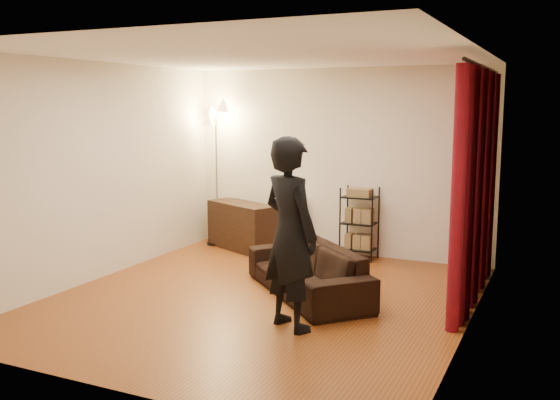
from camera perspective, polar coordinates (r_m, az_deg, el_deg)
The scene contains 14 objects.
floor at distance 7.13m, azimuth -1.77°, elevation -9.06°, with size 5.00×5.00×0.00m, color brown.
ceiling at distance 6.81m, azimuth -1.88°, elevation 13.13°, with size 5.00×5.00×0.00m, color white.
wall_back at distance 9.13m, azimuth 5.28°, elevation 3.49°, with size 5.00×5.00×0.00m, color beige.
wall_front at distance 4.76m, azimuth -15.51°, elevation -1.57°, with size 5.00×5.00×0.00m, color beige.
wall_left at distance 8.10m, azimuth -16.20°, elevation 2.52°, with size 5.00×5.00×0.00m, color beige.
wall_right at distance 6.17m, azimuth 17.19°, elevation 0.64°, with size 5.00×5.00×0.00m, color beige.
curtain_rod at distance 7.25m, azimuth 18.09°, elevation 11.50°, with size 0.04×0.04×2.65m, color black.
curtain at distance 7.30m, azimuth 17.46°, elevation 1.23°, with size 0.22×2.65×2.55m, color maroon, non-canonical shape.
sofa at distance 7.22m, azimuth 2.54°, elevation -6.45°, with size 1.97×0.77×0.58m, color black.
person at distance 6.02m, azimuth 0.94°, elevation -3.11°, with size 0.69×0.45×1.88m, color black.
media_cabinet at distance 9.47m, azimuth -3.46°, elevation -2.40°, with size 1.21×0.45×0.71m, color black.
storage_boxes at distance 9.30m, azimuth 1.33°, elevation -2.21°, with size 0.33×0.27×0.83m, color white, non-canonical shape.
wire_shelf at distance 8.90m, azimuth 7.26°, elevation -2.12°, with size 0.47×0.33×1.03m, color black, non-canonical shape.
floor_lamp at distance 9.71m, azimuth -5.82°, elevation 2.27°, with size 0.39×0.39×2.19m, color silver, non-canonical shape.
Camera 1 is at (3.06, -6.06, 2.17)m, focal length 40.00 mm.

